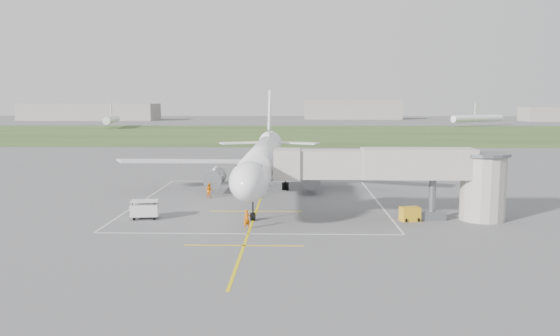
{
  "coord_description": "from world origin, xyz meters",
  "views": [
    {
      "loc": [
        4.24,
        -67.87,
        11.95
      ],
      "look_at": [
        2.42,
        -4.0,
        4.0
      ],
      "focal_mm": 35.0,
      "sensor_mm": 36.0,
      "label": 1
    }
  ],
  "objects_px": {
    "ramp_worker_wing": "(209,190)",
    "airliner": "(262,160)",
    "gpu_unit": "(410,214)",
    "jet_bridge": "(410,173)",
    "baggage_cart": "(145,209)",
    "ramp_worker_nose": "(247,219)"
  },
  "relations": [
    {
      "from": "airliner",
      "to": "jet_bridge",
      "type": "bearing_deg",
      "value": -42.19
    },
    {
      "from": "jet_bridge",
      "to": "baggage_cart",
      "type": "height_order",
      "value": "jet_bridge"
    },
    {
      "from": "gpu_unit",
      "to": "ramp_worker_wing",
      "type": "bearing_deg",
      "value": 137.43
    },
    {
      "from": "gpu_unit",
      "to": "baggage_cart",
      "type": "bearing_deg",
      "value": 166.28
    },
    {
      "from": "airliner",
      "to": "baggage_cart",
      "type": "relative_size",
      "value": 16.15
    },
    {
      "from": "jet_bridge",
      "to": "ramp_worker_wing",
      "type": "distance_m",
      "value": 25.29
    },
    {
      "from": "jet_bridge",
      "to": "baggage_cart",
      "type": "distance_m",
      "value": 26.99
    },
    {
      "from": "ramp_worker_nose",
      "to": "ramp_worker_wing",
      "type": "bearing_deg",
      "value": 84.82
    },
    {
      "from": "gpu_unit",
      "to": "ramp_worker_nose",
      "type": "height_order",
      "value": "ramp_worker_nose"
    },
    {
      "from": "airliner",
      "to": "baggage_cart",
      "type": "height_order",
      "value": "airliner"
    },
    {
      "from": "airliner",
      "to": "ramp_worker_wing",
      "type": "height_order",
      "value": "airliner"
    },
    {
      "from": "ramp_worker_wing",
      "to": "airliner",
      "type": "bearing_deg",
      "value": -134.73
    },
    {
      "from": "airliner",
      "to": "gpu_unit",
      "type": "bearing_deg",
      "value": -43.76
    },
    {
      "from": "jet_bridge",
      "to": "baggage_cart",
      "type": "bearing_deg",
      "value": -178.82
    },
    {
      "from": "airliner",
      "to": "baggage_cart",
      "type": "xyz_separation_m",
      "value": [
        -11.0,
        -14.8,
        -3.42
      ]
    },
    {
      "from": "airliner",
      "to": "ramp_worker_wing",
      "type": "xyz_separation_m",
      "value": [
        -6.41,
        -2.62,
        -3.48
      ]
    },
    {
      "from": "gpu_unit",
      "to": "baggage_cart",
      "type": "height_order",
      "value": "baggage_cart"
    },
    {
      "from": "airliner",
      "to": "ramp_worker_wing",
      "type": "bearing_deg",
      "value": -157.75
    },
    {
      "from": "ramp_worker_nose",
      "to": "ramp_worker_wing",
      "type": "relative_size",
      "value": 0.99
    },
    {
      "from": "ramp_worker_wing",
      "to": "jet_bridge",
      "type": "bearing_deg",
      "value": 175.31
    },
    {
      "from": "jet_bridge",
      "to": "ramp_worker_wing",
      "type": "relative_size",
      "value": 12.85
    },
    {
      "from": "gpu_unit",
      "to": "ramp_worker_nose",
      "type": "xyz_separation_m",
      "value": [
        -15.94,
        -3.85,
        0.22
      ]
    }
  ]
}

